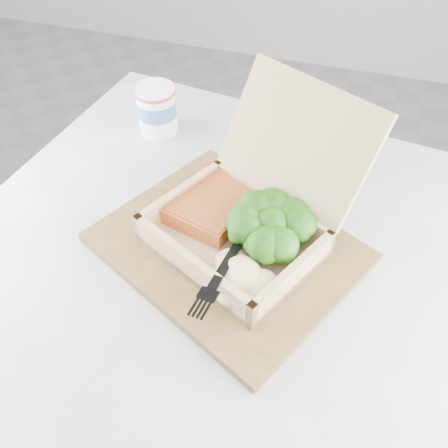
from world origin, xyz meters
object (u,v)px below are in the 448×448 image
(cafe_table, at_px, (218,329))
(paper_cup, at_px, (157,108))
(takeout_container, at_px, (254,207))
(serving_tray, at_px, (228,247))

(cafe_table, bearing_deg, paper_cup, 126.57)
(cafe_table, bearing_deg, takeout_container, 54.99)
(cafe_table, height_order, serving_tray, serving_tray)
(serving_tray, bearing_deg, cafe_table, -121.80)
(cafe_table, relative_size, takeout_container, 2.63)
(serving_tray, xyz_separation_m, takeout_container, (0.03, 0.03, 0.05))
(cafe_table, height_order, paper_cup, paper_cup)
(serving_tray, distance_m, takeout_container, 0.07)
(serving_tray, height_order, paper_cup, paper_cup)
(paper_cup, bearing_deg, serving_tray, -50.00)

